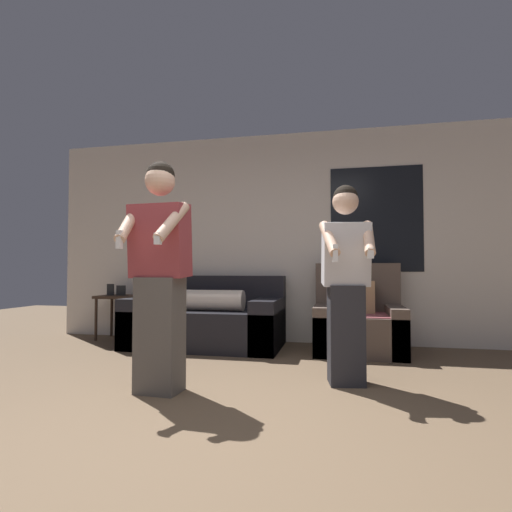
# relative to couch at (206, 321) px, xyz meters

# --- Properties ---
(ground_plane) EXTENTS (14.00, 14.00, 0.00)m
(ground_plane) POSITION_rel_couch_xyz_m (0.85, -2.63, -0.31)
(ground_plane) COLOR brown
(wall_back) EXTENTS (6.28, 0.07, 2.70)m
(wall_back) POSITION_rel_couch_xyz_m (0.86, 0.52, 1.05)
(wall_back) COLOR silver
(wall_back) RESTS_ON ground_plane
(couch) EXTENTS (1.82, 0.95, 0.85)m
(couch) POSITION_rel_couch_xyz_m (0.00, 0.00, 0.00)
(couch) COLOR black
(couch) RESTS_ON ground_plane
(armchair) EXTENTS (0.97, 0.82, 1.00)m
(armchair) POSITION_rel_couch_xyz_m (1.79, 0.03, 0.02)
(armchair) COLOR brown
(armchair) RESTS_ON ground_plane
(side_table) EXTENTS (0.57, 0.44, 0.73)m
(side_table) POSITION_rel_couch_xyz_m (-1.28, 0.23, 0.19)
(side_table) COLOR #332319
(side_table) RESTS_ON ground_plane
(person_left) EXTENTS (0.50, 0.48, 1.75)m
(person_left) POSITION_rel_couch_xyz_m (0.25, -1.81, 0.59)
(person_left) COLOR #56514C
(person_left) RESTS_ON ground_plane
(person_right) EXTENTS (0.43, 0.52, 1.62)m
(person_right) POSITION_rel_couch_xyz_m (1.64, -1.30, 0.52)
(person_right) COLOR #28282D
(person_right) RESTS_ON ground_plane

